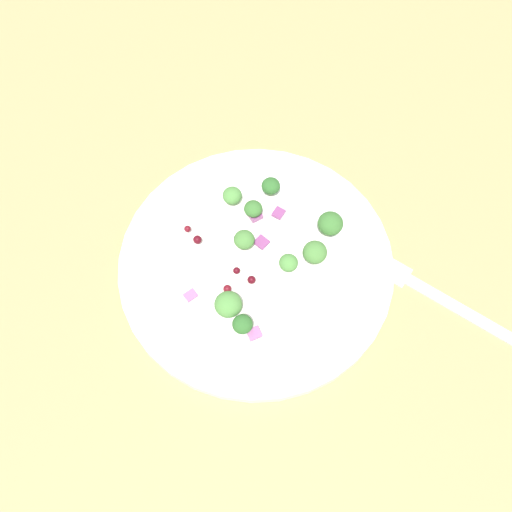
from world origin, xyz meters
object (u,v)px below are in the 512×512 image
(plate, at_px, (256,264))
(broccoli_floret_0, at_px, (232,196))
(fork, at_px, (447,301))
(broccoli_floret_2, at_px, (253,209))
(broccoli_floret_1, at_px, (243,324))

(plate, height_order, broccoli_floret_0, broccoli_floret_0)
(plate, height_order, fork, plate)
(plate, relative_size, fork, 1.76)
(plate, distance_m, broccoli_floret_0, 0.08)
(plate, relative_size, broccoli_floret_2, 14.48)
(broccoli_floret_1, relative_size, fork, 0.12)
(fork, bearing_deg, broccoli_floret_1, 78.92)
(broccoli_floret_0, relative_size, broccoli_floret_2, 1.06)
(plate, xyz_separation_m, broccoli_floret_1, (-0.06, 0.04, 0.02))
(plate, bearing_deg, fork, -122.01)
(broccoli_floret_1, bearing_deg, broccoli_floret_2, -25.03)
(plate, xyz_separation_m, fork, (-0.11, -0.17, -0.01))
(broccoli_floret_2, bearing_deg, broccoli_floret_1, 154.97)
(plate, bearing_deg, broccoli_floret_1, 149.55)
(broccoli_floret_0, bearing_deg, broccoli_floret_1, 164.28)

